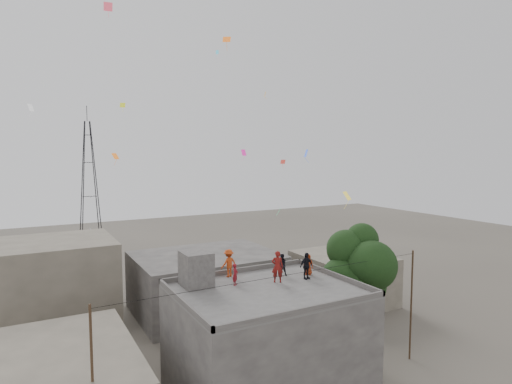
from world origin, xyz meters
TOP-DOWN VIEW (x-y plane):
  - main_building at (0.00, 0.00)m, footprint 10.00×8.00m
  - parapet at (0.00, 0.00)m, footprint 10.00×8.00m
  - stair_head_box at (-3.20, 2.60)m, footprint 1.60×1.80m
  - neighbor_north at (2.00, 14.00)m, footprint 12.00×9.00m
  - neighbor_northwest at (-10.00, 16.00)m, footprint 9.00×8.00m
  - neighbor_east at (14.00, 10.00)m, footprint 7.00×8.00m
  - tree at (7.37, 0.60)m, footprint 4.90×4.60m
  - utility_line at (0.50, -1.25)m, footprint 20.12×0.62m
  - transmission_tower at (-4.00, 40.00)m, footprint 2.97×2.97m
  - person_red_adult at (1.27, 0.95)m, footprint 0.82×0.74m
  - person_orange_child at (3.83, 1.39)m, footprint 0.75×0.75m
  - person_dark_child at (2.26, 2.04)m, footprint 0.79×0.68m
  - person_dark_adult at (3.17, 0.67)m, footprint 1.00×0.52m
  - person_orange_adult at (-0.76, 3.40)m, footprint 1.22×0.86m
  - person_red_child at (-1.14, 1.68)m, footprint 0.53×0.54m
  - kites at (0.88, 6.40)m, footprint 20.10×16.20m

SIDE VIEW (x-z plane):
  - neighbor_east at x=14.00m, z-range 0.00..4.40m
  - neighbor_north at x=2.00m, z-range 0.00..5.00m
  - main_building at x=0.00m, z-range 0.00..6.10m
  - neighbor_northwest at x=-10.00m, z-range 0.00..7.00m
  - utility_line at x=0.50m, z-range 0.13..7.53m
  - tree at x=7.37m, z-range 1.55..10.65m
  - parapet at x=0.00m, z-range 6.10..6.40m
  - person_red_child at x=-1.14m, z-range 6.10..7.35m
  - person_orange_child at x=3.83m, z-range 6.10..7.41m
  - person_dark_child at x=2.26m, z-range 6.10..7.47m
  - person_dark_adult at x=3.17m, z-range 6.10..7.73m
  - person_orange_adult at x=-0.76m, z-range 6.10..7.82m
  - person_red_adult at x=1.27m, z-range 6.10..7.99m
  - stair_head_box at x=-3.20m, z-range 6.10..8.10m
  - transmission_tower at x=-4.00m, z-range -0.93..19.07m
  - kites at x=0.88m, z-range 8.62..21.49m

